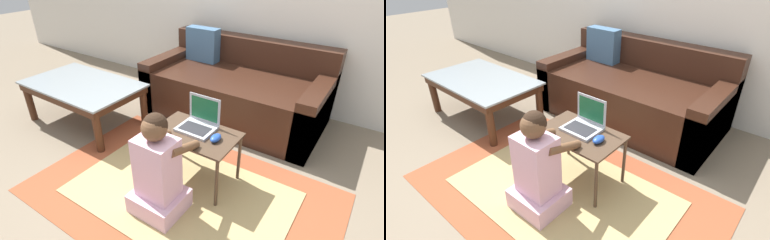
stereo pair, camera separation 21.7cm
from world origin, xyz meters
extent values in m
plane|color=#7F705B|center=(0.00, 0.00, 0.00)|extent=(16.00, 16.00, 0.00)
cube|color=#9E4C2D|center=(0.13, 0.03, 0.00)|extent=(2.15, 1.39, 0.01)
cube|color=tan|center=(0.13, 0.03, 0.01)|extent=(1.55, 1.00, 0.00)
cube|color=#381E14|center=(-0.09, 1.29, 0.23)|extent=(1.78, 0.93, 0.47)
cube|color=#381E14|center=(-0.09, 1.65, 0.61)|extent=(1.78, 0.20, 0.29)
cube|color=#381E14|center=(-0.90, 1.29, 0.27)|extent=(0.16, 0.93, 0.55)
cube|color=#381E14|center=(0.72, 1.29, 0.27)|extent=(0.16, 0.93, 0.55)
cube|color=#426689|center=(-0.60, 1.48, 0.65)|extent=(0.36, 0.14, 0.36)
cube|color=gray|center=(-1.27, 0.35, 0.42)|extent=(1.14, 0.69, 0.02)
cube|color=#422314|center=(-1.27, 0.35, 0.37)|extent=(1.09, 0.66, 0.07)
cylinder|color=#422314|center=(-1.79, 0.06, 0.20)|extent=(0.07, 0.07, 0.41)
cylinder|color=#422314|center=(-0.76, 0.06, 0.20)|extent=(0.07, 0.07, 0.41)
cylinder|color=#422314|center=(-1.79, 0.64, 0.20)|extent=(0.07, 0.07, 0.41)
cylinder|color=#422314|center=(-0.76, 0.64, 0.20)|extent=(0.07, 0.07, 0.41)
cube|color=#4C3828|center=(0.13, 0.23, 0.41)|extent=(0.60, 0.39, 0.02)
cylinder|color=#4C3828|center=(-0.14, 0.06, 0.20)|extent=(0.02, 0.02, 0.40)
cylinder|color=#4C3828|center=(0.41, 0.06, 0.20)|extent=(0.02, 0.02, 0.40)
cylinder|color=#4C3828|center=(-0.14, 0.40, 0.20)|extent=(0.02, 0.02, 0.40)
cylinder|color=#4C3828|center=(0.41, 0.40, 0.20)|extent=(0.02, 0.02, 0.40)
cube|color=#B7BCC6|center=(0.11, 0.27, 0.43)|extent=(0.26, 0.22, 0.02)
cube|color=#28282D|center=(0.11, 0.25, 0.44)|extent=(0.21, 0.13, 0.00)
cube|color=#B7BCC6|center=(0.11, 0.37, 0.54)|extent=(0.26, 0.01, 0.21)
cube|color=#196038|center=(0.11, 0.37, 0.54)|extent=(0.22, 0.00, 0.17)
ellipsoid|color=#234CB2|center=(0.30, 0.22, 0.44)|extent=(0.06, 0.11, 0.04)
cube|color=#E5B2CC|center=(0.11, -0.18, 0.07)|extent=(0.33, 0.31, 0.15)
cube|color=#E5B2CC|center=(0.11, -0.18, 0.36)|extent=(0.25, 0.20, 0.42)
sphere|color=brown|center=(0.11, -0.18, 0.65)|extent=(0.16, 0.16, 0.16)
sphere|color=black|center=(0.11, -0.17, 0.67)|extent=(0.15, 0.15, 0.15)
cylinder|color=brown|center=(-0.01, -0.04, 0.47)|extent=(0.06, 0.29, 0.14)
cylinder|color=brown|center=(0.22, -0.04, 0.47)|extent=(0.06, 0.29, 0.14)
camera|label=1|loc=(1.12, -1.29, 1.56)|focal=28.00mm
camera|label=2|loc=(1.29, -1.15, 1.56)|focal=28.00mm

